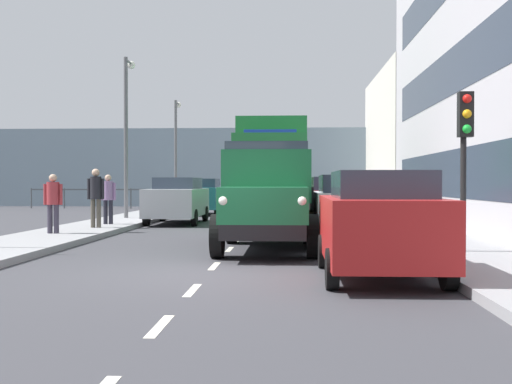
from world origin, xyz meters
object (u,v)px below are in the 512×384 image
Objects in this scene: car_white_kerbside_1 at (348,209)px; lorry_cargo_green at (273,168)px; car_red_kerbside_near at (379,223)px; traffic_light_near at (465,136)px; pedestrian_strolling at (96,193)px; pedestrian_couple_b at (108,195)px; pedestrian_by_lamp at (53,199)px; lamp_post_far at (176,143)px; truck_vintage_green at (267,199)px; car_maroon_kerbside_2 at (334,202)px; car_teal_oppositeside_1 at (202,196)px; lamp_post_promenade at (127,122)px; car_silver_oppositeside_0 at (178,200)px.

lorry_cargo_green is at bearing -75.89° from car_white_kerbside_1.
car_red_kerbside_near is 1.20× the size of traffic_light_near.
car_red_kerbside_near is at bearing 129.07° from pedestrian_strolling.
pedestrian_couple_b is (0.10, -1.70, -0.10)m from pedestrian_strolling.
lamp_post_far is (-0.08, -18.64, 2.65)m from pedestrian_by_lamp.
truck_vintage_green reaches higher than car_white_kerbside_1.
traffic_light_near is (-4.17, 11.21, 0.40)m from lorry_cargo_green.
car_maroon_kerbside_2 is 1.19× the size of traffic_light_near.
car_teal_oppositeside_1 is at bearing -58.98° from car_maroon_kerbside_2.
car_white_kerbside_1 is 12.49m from lamp_post_promenade.
car_white_kerbside_1 and car_maroon_kerbside_2 have the same top height.
lamp_post_promenade reaches higher than lorry_cargo_green.
pedestrian_strolling is at bearing 93.40° from pedestrian_couple_b.
car_red_kerbside_near is 3.76m from traffic_light_near.
lamp_post_far reaches higher than lorry_cargo_green.
truck_vintage_green is at bearing 128.83° from pedestrian_couple_b.
car_teal_oppositeside_1 is at bearing -90.00° from car_silver_oppositeside_0.
lamp_post_far is (7.82, -14.58, 2.86)m from car_maroon_kerbside_2.
pedestrian_by_lamp is 10.88m from traffic_light_near.
truck_vintage_green is 22.52m from lamp_post_far.
car_maroon_kerbside_2 is 2.11× the size of pedestrian_strolling.
car_teal_oppositeside_1 is 0.64× the size of lamp_post_promenade.
traffic_light_near is at bearing 113.46° from lamp_post_far.
traffic_light_near is at bearing -127.37° from car_red_kerbside_near.
lamp_post_promenade is at bearing 89.68° from lamp_post_far.
pedestrian_strolling reaches higher than car_maroon_kerbside_2.
pedestrian_by_lamp is 0.51× the size of traffic_light_near.
pedestrian_couple_b reaches higher than car_teal_oppositeside_1.
car_silver_oppositeside_0 is at bearing 100.32° from lamp_post_far.
pedestrian_by_lamp is 0.26× the size of lamp_post_promenade.
car_silver_oppositeside_0 is at bearing -67.37° from car_red_kerbside_near.
car_teal_oppositeside_1 is 13.64m from pedestrian_by_lamp.
traffic_light_near is at bearing 139.73° from pedestrian_couple_b.
pedestrian_strolling is (1.77, 4.41, 0.33)m from car_silver_oppositeside_0.
lamp_post_far is (5.88, -21.59, 2.57)m from truck_vintage_green.
car_white_kerbside_1 is 21.58m from lamp_post_far.
traffic_light_near is at bearing 110.38° from lorry_cargo_green.
car_white_kerbside_1 is 1.12× the size of car_maroon_kerbside_2.
pedestrian_strolling is (1.77, 11.17, 0.33)m from car_teal_oppositeside_1.
pedestrian_by_lamp is 2.33m from pedestrian_strolling.
lamp_post_promenade is (7.88, -14.80, 3.03)m from car_red_kerbside_near.
lamp_post_promenade is (0.47, -5.67, 2.70)m from pedestrian_strolling.
car_silver_oppositeside_0 is 4.76m from pedestrian_strolling.
lamp_post_promenade reaches higher than truck_vintage_green.
lorry_cargo_green is at bearing -173.71° from car_silver_oppositeside_0.
car_red_kerbside_near is 2.12× the size of pedestrian_strolling.
pedestrian_couple_b is (7.51, -10.83, 0.23)m from car_red_kerbside_near.
car_silver_oppositeside_0 is (5.64, -2.62, 0.00)m from car_maroon_kerbside_2.
truck_vintage_green is 1.48× the size of car_maroon_kerbside_2.
truck_vintage_green is at bearing 111.03° from car_silver_oppositeside_0.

